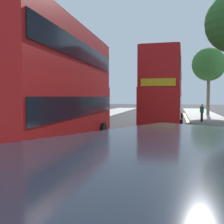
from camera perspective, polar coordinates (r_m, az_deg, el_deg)
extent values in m
cube|color=#ADA89E|center=(19.35, -17.15, -4.06)|extent=(4.00, 80.00, 0.14)
cube|color=yellow|center=(14.84, 17.67, -6.50)|extent=(0.10, 56.00, 0.01)
cube|color=yellow|center=(14.83, 17.05, -6.50)|extent=(0.10, 56.00, 0.01)
cube|color=red|center=(12.77, -10.99, -0.11)|extent=(2.81, 10.87, 2.60)
cube|color=red|center=(12.88, -11.11, 11.30)|extent=(2.75, 10.65, 2.50)
cube|color=black|center=(12.75, -11.00, 1.24)|extent=(2.83, 10.44, 0.84)
cube|color=black|center=(12.89, -11.12, 11.74)|extent=(2.81, 10.22, 0.80)
cube|color=yellow|center=(17.86, -4.43, 5.84)|extent=(2.00, 0.12, 0.44)
cube|color=maroon|center=(13.12, -11.18, 16.92)|extent=(2.53, 9.78, 0.10)
cylinder|color=black|center=(16.43, -10.53, -3.66)|extent=(0.33, 1.05, 1.04)
cylinder|color=black|center=(15.68, -2.01, -3.93)|extent=(0.33, 1.05, 1.04)
cylinder|color=black|center=(9.38, -11.64, -8.83)|extent=(0.33, 1.05, 1.04)
cube|color=red|center=(21.70, 10.62, 1.23)|extent=(2.76, 10.86, 2.60)
cube|color=red|center=(21.76, 10.68, 7.95)|extent=(2.70, 10.64, 2.50)
cube|color=black|center=(21.69, 10.62, 2.02)|extent=(2.78, 10.43, 0.84)
cube|color=black|center=(21.77, 10.69, 8.21)|extent=(2.76, 10.21, 0.80)
cube|color=yellow|center=(16.34, 9.41, 6.05)|extent=(2.00, 0.11, 0.44)
cube|color=maroon|center=(21.91, 10.72, 11.34)|extent=(2.48, 9.77, 0.10)
cylinder|color=black|center=(18.39, 13.77, -2.97)|extent=(0.32, 1.05, 1.04)
cylinder|color=black|center=(18.59, 6.04, -2.83)|extent=(0.32, 1.05, 1.04)
cylinder|color=black|center=(25.06, 13.95, -1.36)|extent=(0.32, 1.05, 1.04)
cylinder|color=black|center=(25.20, 8.26, -1.27)|extent=(0.32, 1.05, 1.04)
cube|color=black|center=(2.08, 8.17, -17.12)|extent=(2.95, 3.50, 0.76)
cylinder|color=#2D2D38|center=(26.97, 17.93, -1.01)|extent=(0.22, 0.22, 0.85)
cube|color=#338C4C|center=(26.93, 17.95, 0.49)|extent=(0.34, 0.22, 0.56)
sphere|color=beige|center=(26.91, 17.97, 1.32)|extent=(0.20, 0.20, 0.20)
cylinder|color=#6B6047|center=(17.82, 21.59, 14.89)|extent=(0.20, 1.50, 1.10)
cylinder|color=#6B6047|center=(37.40, 19.13, 3.38)|extent=(0.39, 0.39, 5.14)
cylinder|color=#6B6047|center=(37.61, 19.86, 7.74)|extent=(0.18, 0.92, 0.69)
cylinder|color=#6B6047|center=(37.91, 18.85, 7.74)|extent=(0.90, 0.52, 0.71)
cylinder|color=#6B6047|center=(37.10, 18.73, 7.95)|extent=(0.93, 0.84, 0.85)
sphere|color=#33702D|center=(37.62, 19.24, 9.22)|extent=(4.19, 4.19, 4.19)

